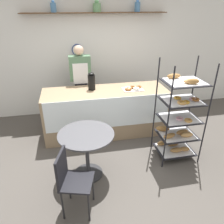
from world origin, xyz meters
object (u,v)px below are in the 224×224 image
object	(u,v)px
pastry_rack	(179,119)
coffee_carafe	(92,81)
person_worker	(81,83)
cafe_table	(87,144)
cafe_chair	(70,177)
donut_tray_counter	(132,88)

from	to	relation	value
pastry_rack	coffee_carafe	xyz separation A→B (m)	(-1.29, 1.13, 0.36)
person_worker	cafe_table	size ratio (longest dim) A/B	2.06
cafe_chair	coffee_carafe	size ratio (longest dim) A/B	2.60
pastry_rack	cafe_table	xyz separation A→B (m)	(-1.53, -0.17, -0.16)
coffee_carafe	donut_tray_counter	world-z (taller)	coffee_carafe
cafe_table	coffee_carafe	bearing A→B (deg)	79.48
person_worker	donut_tray_counter	distance (m)	1.13
coffee_carafe	cafe_table	bearing A→B (deg)	-100.52
donut_tray_counter	coffee_carafe	bearing A→B (deg)	168.08
cafe_table	coffee_carafe	distance (m)	1.43
cafe_chair	donut_tray_counter	distance (m)	2.20
person_worker	donut_tray_counter	bearing A→B (deg)	-32.97
cafe_chair	coffee_carafe	distance (m)	2.06
cafe_table	cafe_chair	size ratio (longest dim) A/B	0.93
cafe_table	cafe_chair	xyz separation A→B (m)	(-0.26, -0.61, -0.03)
pastry_rack	cafe_chair	distance (m)	1.97
cafe_chair	cafe_table	bearing A→B (deg)	-7.28
coffee_carafe	donut_tray_counter	bearing A→B (deg)	-11.92
pastry_rack	cafe_table	distance (m)	1.55
donut_tray_counter	cafe_table	bearing A→B (deg)	-131.37
person_worker	donut_tray_counter	size ratio (longest dim) A/B	4.33
cafe_chair	donut_tray_counter	bearing A→B (deg)	-20.02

